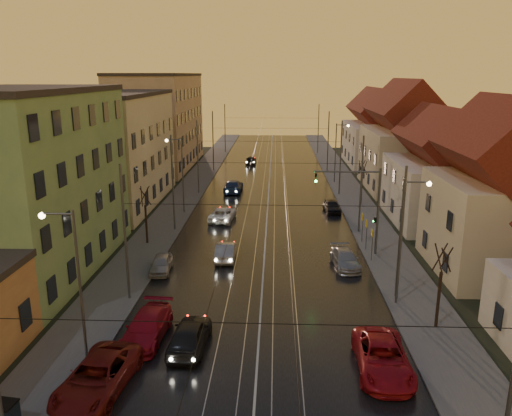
# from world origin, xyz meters

# --- Properties ---
(ground) EXTENTS (160.00, 160.00, 0.00)m
(ground) POSITION_xyz_m (0.00, 0.00, 0.00)
(ground) COLOR black
(ground) RESTS_ON ground
(road) EXTENTS (16.00, 120.00, 0.04)m
(road) POSITION_xyz_m (0.00, 40.00, 0.02)
(road) COLOR black
(road) RESTS_ON ground
(sidewalk_left) EXTENTS (4.00, 120.00, 0.15)m
(sidewalk_left) POSITION_xyz_m (-10.00, 40.00, 0.07)
(sidewalk_left) COLOR #4C4C4C
(sidewalk_left) RESTS_ON ground
(sidewalk_right) EXTENTS (4.00, 120.00, 0.15)m
(sidewalk_right) POSITION_xyz_m (10.00, 40.00, 0.07)
(sidewalk_right) COLOR #4C4C4C
(sidewalk_right) RESTS_ON ground
(tram_rail_0) EXTENTS (0.06, 120.00, 0.03)m
(tram_rail_0) POSITION_xyz_m (-2.20, 40.00, 0.06)
(tram_rail_0) COLOR gray
(tram_rail_0) RESTS_ON road
(tram_rail_1) EXTENTS (0.06, 120.00, 0.03)m
(tram_rail_1) POSITION_xyz_m (-0.77, 40.00, 0.06)
(tram_rail_1) COLOR gray
(tram_rail_1) RESTS_ON road
(tram_rail_2) EXTENTS (0.06, 120.00, 0.03)m
(tram_rail_2) POSITION_xyz_m (0.77, 40.00, 0.06)
(tram_rail_2) COLOR gray
(tram_rail_2) RESTS_ON road
(tram_rail_3) EXTENTS (0.06, 120.00, 0.03)m
(tram_rail_3) POSITION_xyz_m (2.20, 40.00, 0.06)
(tram_rail_3) COLOR gray
(tram_rail_3) RESTS_ON road
(apartment_left_1) EXTENTS (10.00, 18.00, 13.00)m
(apartment_left_1) POSITION_xyz_m (-17.50, 14.00, 6.50)
(apartment_left_1) COLOR #5E8A58
(apartment_left_1) RESTS_ON ground
(apartment_left_2) EXTENTS (10.00, 20.00, 12.00)m
(apartment_left_2) POSITION_xyz_m (-17.50, 34.00, 6.00)
(apartment_left_2) COLOR beige
(apartment_left_2) RESTS_ON ground
(apartment_left_3) EXTENTS (10.00, 24.00, 14.00)m
(apartment_left_3) POSITION_xyz_m (-17.50, 58.00, 7.00)
(apartment_left_3) COLOR #9E8565
(apartment_left_3) RESTS_ON ground
(house_right_1) EXTENTS (8.67, 10.20, 10.80)m
(house_right_1) POSITION_xyz_m (17.00, 15.00, 5.45)
(house_right_1) COLOR beige
(house_right_1) RESTS_ON ground
(house_right_2) EXTENTS (9.18, 12.24, 9.20)m
(house_right_2) POSITION_xyz_m (17.00, 28.00, 4.64)
(house_right_2) COLOR beige
(house_right_2) RESTS_ON ground
(house_right_3) EXTENTS (9.18, 14.28, 11.50)m
(house_right_3) POSITION_xyz_m (17.00, 43.00, 5.80)
(house_right_3) COLOR beige
(house_right_3) RESTS_ON ground
(house_right_4) EXTENTS (9.18, 16.32, 10.00)m
(house_right_4) POSITION_xyz_m (17.00, 61.00, 5.05)
(house_right_4) COLOR beige
(house_right_4) RESTS_ON ground
(catenary_pole_r_0) EXTENTS (0.16, 0.16, 9.00)m
(catenary_pole_r_0) POSITION_xyz_m (8.60, -6.00, 4.50)
(catenary_pole_r_0) COLOR #595B60
(catenary_pole_r_0) RESTS_ON ground
(catenary_pole_l_1) EXTENTS (0.16, 0.16, 9.00)m
(catenary_pole_l_1) POSITION_xyz_m (-8.60, 9.00, 4.50)
(catenary_pole_l_1) COLOR #595B60
(catenary_pole_l_1) RESTS_ON ground
(catenary_pole_r_1) EXTENTS (0.16, 0.16, 9.00)m
(catenary_pole_r_1) POSITION_xyz_m (8.60, 9.00, 4.50)
(catenary_pole_r_1) COLOR #595B60
(catenary_pole_r_1) RESTS_ON ground
(catenary_pole_l_2) EXTENTS (0.16, 0.16, 9.00)m
(catenary_pole_l_2) POSITION_xyz_m (-8.60, 24.00, 4.50)
(catenary_pole_l_2) COLOR #595B60
(catenary_pole_l_2) RESTS_ON ground
(catenary_pole_r_2) EXTENTS (0.16, 0.16, 9.00)m
(catenary_pole_r_2) POSITION_xyz_m (8.60, 24.00, 4.50)
(catenary_pole_r_2) COLOR #595B60
(catenary_pole_r_2) RESTS_ON ground
(catenary_pole_l_3) EXTENTS (0.16, 0.16, 9.00)m
(catenary_pole_l_3) POSITION_xyz_m (-8.60, 39.00, 4.50)
(catenary_pole_l_3) COLOR #595B60
(catenary_pole_l_3) RESTS_ON ground
(catenary_pole_r_3) EXTENTS (0.16, 0.16, 9.00)m
(catenary_pole_r_3) POSITION_xyz_m (8.60, 39.00, 4.50)
(catenary_pole_r_3) COLOR #595B60
(catenary_pole_r_3) RESTS_ON ground
(catenary_pole_l_4) EXTENTS (0.16, 0.16, 9.00)m
(catenary_pole_l_4) POSITION_xyz_m (-8.60, 54.00, 4.50)
(catenary_pole_l_4) COLOR #595B60
(catenary_pole_l_4) RESTS_ON ground
(catenary_pole_r_4) EXTENTS (0.16, 0.16, 9.00)m
(catenary_pole_r_4) POSITION_xyz_m (8.60, 54.00, 4.50)
(catenary_pole_r_4) COLOR #595B60
(catenary_pole_r_4) RESTS_ON ground
(catenary_pole_l_5) EXTENTS (0.16, 0.16, 9.00)m
(catenary_pole_l_5) POSITION_xyz_m (-8.60, 72.00, 4.50)
(catenary_pole_l_5) COLOR #595B60
(catenary_pole_l_5) RESTS_ON ground
(catenary_pole_r_5) EXTENTS (0.16, 0.16, 9.00)m
(catenary_pole_r_5) POSITION_xyz_m (8.60, 72.00, 4.50)
(catenary_pole_r_5) COLOR #595B60
(catenary_pole_r_5) RESTS_ON ground
(street_lamp_0) EXTENTS (1.75, 0.32, 8.00)m
(street_lamp_0) POSITION_xyz_m (-9.10, 2.00, 4.89)
(street_lamp_0) COLOR #595B60
(street_lamp_0) RESTS_ON ground
(street_lamp_1) EXTENTS (1.75, 0.32, 8.00)m
(street_lamp_1) POSITION_xyz_m (9.10, 10.00, 4.89)
(street_lamp_1) COLOR #595B60
(street_lamp_1) RESTS_ON ground
(street_lamp_2) EXTENTS (1.75, 0.32, 8.00)m
(street_lamp_2) POSITION_xyz_m (-9.10, 30.00, 4.89)
(street_lamp_2) COLOR #595B60
(street_lamp_2) RESTS_ON ground
(street_lamp_3) EXTENTS (1.75, 0.32, 8.00)m
(street_lamp_3) POSITION_xyz_m (9.10, 46.00, 4.89)
(street_lamp_3) COLOR #595B60
(street_lamp_3) RESTS_ON ground
(traffic_light_mast) EXTENTS (5.30, 0.32, 7.20)m
(traffic_light_mast) POSITION_xyz_m (7.99, 18.00, 4.60)
(traffic_light_mast) COLOR #595B60
(traffic_light_mast) RESTS_ON ground
(bare_tree_0) EXTENTS (1.09, 1.09, 5.11)m
(bare_tree_0) POSITION_xyz_m (-10.20, 20.00, 2.49)
(bare_tree_0) COLOR black
(bare_tree_0) RESTS_ON ground
(bare_tree_1) EXTENTS (1.09, 1.09, 5.11)m
(bare_tree_1) POSITION_xyz_m (10.20, 6.00, 2.49)
(bare_tree_1) COLOR black
(bare_tree_1) RESTS_ON ground
(bare_tree_2) EXTENTS (1.09, 1.09, 5.11)m
(bare_tree_2) POSITION_xyz_m (10.40, 34.00, 2.49)
(bare_tree_2) COLOR black
(bare_tree_2) RESTS_ON ground
(driving_car_0) EXTENTS (2.07, 4.67, 1.56)m
(driving_car_0) POSITION_xyz_m (-3.66, 3.30, 0.78)
(driving_car_0) COLOR black
(driving_car_0) RESTS_ON ground
(driving_car_1) EXTENTS (1.51, 4.20, 1.38)m
(driving_car_1) POSITION_xyz_m (-3.05, 16.67, 0.69)
(driving_car_1) COLOR gray
(driving_car_1) RESTS_ON ground
(driving_car_2) EXTENTS (2.67, 4.94, 1.32)m
(driving_car_2) POSITION_xyz_m (-4.44, 27.51, 0.66)
(driving_car_2) COLOR white
(driving_car_2) RESTS_ON ground
(driving_car_3) EXTENTS (2.23, 5.28, 1.52)m
(driving_car_3) POSITION_xyz_m (-4.41, 40.04, 0.76)
(driving_car_3) COLOR navy
(driving_car_3) RESTS_ON ground
(driving_car_4) EXTENTS (1.64, 4.04, 1.37)m
(driving_car_4) POSITION_xyz_m (-3.23, 60.15, 0.69)
(driving_car_4) COLOR black
(driving_car_4) RESTS_ON ground
(parked_left_1) EXTENTS (3.20, 5.84, 1.55)m
(parked_left_1) POSITION_xyz_m (-7.27, -0.66, 0.78)
(parked_left_1) COLOR #631210
(parked_left_1) RESTS_ON ground
(parked_left_2) EXTENTS (2.31, 5.14, 1.46)m
(parked_left_2) POSITION_xyz_m (-6.20, 4.16, 0.73)
(parked_left_2) COLOR maroon
(parked_left_2) RESTS_ON ground
(parked_left_3) EXTENTS (1.70, 3.71, 1.23)m
(parked_left_3) POSITION_xyz_m (-7.60, 13.89, 0.62)
(parked_left_3) COLOR #A8A8AE
(parked_left_3) RESTS_ON ground
(parked_right_0) EXTENTS (2.66, 5.51, 1.51)m
(parked_right_0) POSITION_xyz_m (6.20, 1.53, 0.76)
(parked_right_0) COLOR maroon
(parked_right_0) RESTS_ON ground
(parked_right_1) EXTENTS (2.16, 4.53, 1.27)m
(parked_right_1) POSITION_xyz_m (6.20, 15.39, 0.64)
(parked_right_1) COLOR #9FA0A5
(parked_right_1) RESTS_ON ground
(parked_right_2) EXTENTS (1.88, 3.95, 1.30)m
(parked_right_2) POSITION_xyz_m (6.86, 31.10, 0.65)
(parked_right_2) COLOR black
(parked_right_2) RESTS_ON ground
(dumpster) EXTENTS (1.30, 0.95, 1.10)m
(dumpster) POSITION_xyz_m (-10.28, -3.43, 0.70)
(dumpster) COLOR black
(dumpster) RESTS_ON sidewalk_left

